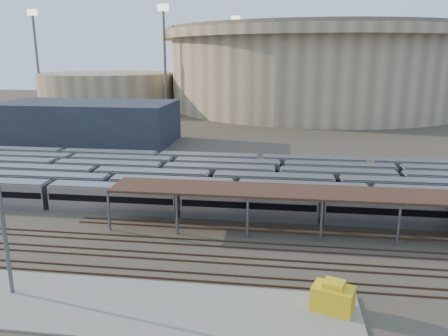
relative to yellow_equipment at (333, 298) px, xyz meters
name	(u,v)px	position (x,y,z in m)	size (l,w,h in m)	color
ground	(170,238)	(-17.61, 13.20, -1.26)	(420.00, 420.00, 0.00)	#383026
apron	(71,302)	(-22.61, -1.80, -1.16)	(50.00, 9.00, 0.20)	gray
subway_trains	(185,180)	(-19.91, 31.70, 0.54)	(128.28, 23.90, 3.60)	#B2B2B7
inspection_shed	(357,196)	(4.39, 17.20, 3.72)	(60.30, 6.00, 5.30)	#5A595E
empty_tracks	(158,256)	(-17.61, 8.20, -1.17)	(170.00, 9.62, 0.18)	#4C3323
stadium	(315,67)	(7.39, 153.20, 15.21)	(124.00, 124.00, 32.50)	tan
secondary_arena	(109,90)	(-77.61, 143.20, 5.74)	(56.00, 56.00, 14.00)	tan
service_building	(88,122)	(-52.61, 68.20, 3.74)	(42.00, 20.00, 10.00)	#1E232D
floodlight_0	(165,56)	(-47.61, 123.20, 19.39)	(4.00, 1.00, 38.40)	#5A595E
floodlight_1	(37,56)	(-102.61, 133.20, 19.39)	(4.00, 1.00, 38.40)	#5A595E
floodlight_3	(235,56)	(-27.61, 173.20, 19.39)	(4.00, 1.00, 38.40)	#5A595E
yellow_equipment	(333,298)	(0.00, 0.00, 0.00)	(3.40, 2.12, 2.12)	gold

